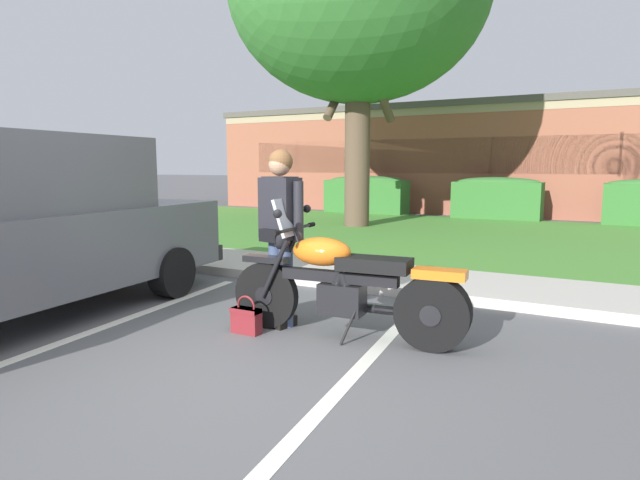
# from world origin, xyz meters

# --- Properties ---
(ground_plane) EXTENTS (140.00, 140.00, 0.00)m
(ground_plane) POSITION_xyz_m (0.00, 0.00, 0.00)
(ground_plane) COLOR #565659
(curb_strip) EXTENTS (60.00, 0.20, 0.12)m
(curb_strip) POSITION_xyz_m (0.00, 2.74, 0.06)
(curb_strip) COLOR #B7B2A8
(curb_strip) RESTS_ON ground
(concrete_walk) EXTENTS (60.00, 1.50, 0.08)m
(concrete_walk) POSITION_xyz_m (0.00, 3.59, 0.04)
(concrete_walk) COLOR #B7B2A8
(concrete_walk) RESTS_ON ground
(grass_lawn) EXTENTS (60.00, 8.21, 0.06)m
(grass_lawn) POSITION_xyz_m (0.00, 8.44, 0.03)
(grass_lawn) COLOR #478433
(grass_lawn) RESTS_ON ground
(stall_stripe_0) EXTENTS (0.56, 4.39, 0.01)m
(stall_stripe_0) POSITION_xyz_m (-1.59, 0.20, 0.00)
(stall_stripe_0) COLOR silver
(stall_stripe_0) RESTS_ON ground
(stall_stripe_1) EXTENTS (0.56, 4.39, 0.01)m
(stall_stripe_1) POSITION_xyz_m (1.04, 0.20, 0.00)
(stall_stripe_1) COLOR silver
(stall_stripe_1) RESTS_ON ground
(motorcycle) EXTENTS (2.24, 0.82, 1.26)m
(motorcycle) POSITION_xyz_m (0.67, 1.00, 0.49)
(motorcycle) COLOR black
(motorcycle) RESTS_ON ground
(rider_person) EXTENTS (0.56, 0.35, 1.70)m
(rider_person) POSITION_xyz_m (-0.12, 1.05, 0.99)
(rider_person) COLOR black
(rider_person) RESTS_ON ground
(handbag) EXTENTS (0.28, 0.13, 0.36)m
(handbag) POSITION_xyz_m (-0.27, 0.67, 0.14)
(handbag) COLOR maroon
(handbag) RESTS_ON ground
(hedge_left) EXTENTS (2.64, 0.90, 1.24)m
(hedge_left) POSITION_xyz_m (-4.31, 12.65, 0.65)
(hedge_left) COLOR #336B2D
(hedge_left) RESTS_ON ground
(hedge_center_left) EXTENTS (2.43, 0.90, 1.24)m
(hedge_center_left) POSITION_xyz_m (-0.25, 12.65, 0.65)
(hedge_center_left) COLOR #336B2D
(hedge_center_left) RESTS_ON ground
(brick_building) EXTENTS (20.29, 11.38, 3.60)m
(brick_building) POSITION_xyz_m (-0.64, 19.25, 1.80)
(brick_building) COLOR #93513D
(brick_building) RESTS_ON ground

